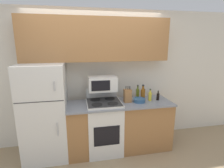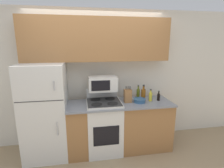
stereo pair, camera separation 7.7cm
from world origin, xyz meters
name	(u,v)px [view 1 (the left image)]	position (x,y,z in m)	size (l,w,h in m)	color
ground_plane	(103,160)	(0.00, 0.00, 0.00)	(12.00, 12.00, 0.00)	tan
wall_back	(97,78)	(0.00, 0.75, 1.27)	(8.00, 0.05, 2.55)	silver
lower_cabinets	(120,126)	(0.36, 0.30, 0.45)	(1.85, 0.64, 0.91)	#9E6B3D
refrigerator	(45,112)	(-0.93, 0.36, 0.81)	(0.71, 0.74, 1.62)	silver
upper_cabinets	(97,40)	(0.00, 0.57, 2.00)	(2.57, 0.31, 0.75)	#9E6B3D
stove	(104,126)	(0.06, 0.29, 0.49)	(0.59, 0.62, 1.10)	silver
microwave	(102,84)	(0.06, 0.42, 1.24)	(0.50, 0.31, 0.25)	silver
knife_block	(128,96)	(0.49, 0.29, 1.02)	(0.13, 0.11, 0.29)	#9E6B3D
bowl	(139,100)	(0.70, 0.24, 0.94)	(0.22, 0.22, 0.07)	#335B84
bottle_cooking_spray	(150,96)	(0.92, 0.29, 0.99)	(0.06, 0.06, 0.22)	gold
bottle_whiskey	(143,94)	(0.82, 0.38, 1.02)	(0.08, 0.08, 0.28)	brown
bottle_olive_oil	(138,93)	(0.74, 0.46, 1.01)	(0.06, 0.06, 0.26)	#5B6619
bottle_soy_sauce	(158,96)	(1.08, 0.29, 0.98)	(0.05, 0.05, 0.18)	black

